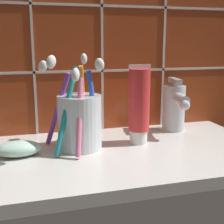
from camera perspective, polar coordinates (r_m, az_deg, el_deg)
name	(u,v)px	position (r cm, az deg, el deg)	size (l,w,h in cm)	color
sink_counter	(114,156)	(57.67, 0.40, -7.98)	(58.03, 30.49, 2.00)	silver
tile_wall_backsplash	(95,48)	(69.01, -3.18, 11.54)	(68.03, 1.72, 40.03)	#933819
toothbrush_cup	(79,119)	(57.35, -6.01, -1.36)	(11.96, 15.15, 17.58)	silver
toothpaste_tube	(139,105)	(59.87, 4.97, 1.29)	(4.24, 4.03, 15.27)	white
sink_faucet	(175,106)	(69.91, 11.42, 1.08)	(4.86, 11.13, 11.63)	silver
soap_bar	(18,149)	(56.47, -16.78, -6.45)	(7.83, 4.52, 2.73)	silver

